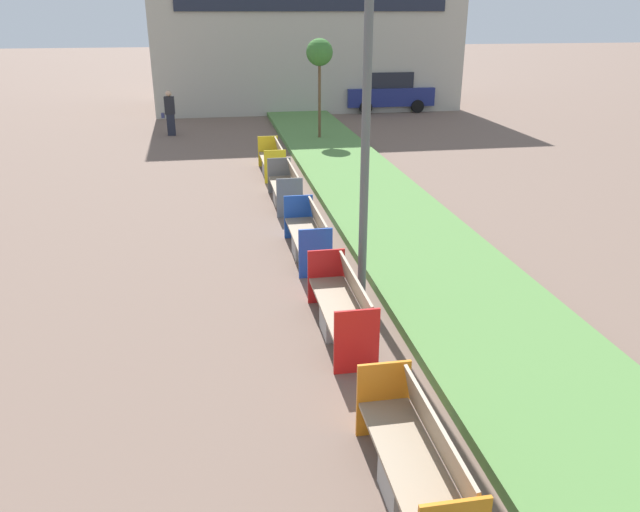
{
  "coord_description": "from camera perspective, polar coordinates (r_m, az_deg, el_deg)",
  "views": [
    {
      "loc": [
        -0.85,
        2.61,
        4.6
      ],
      "look_at": [
        0.9,
        12.54,
        0.6
      ],
      "focal_mm": 35.0,
      "sensor_mm": 36.0,
      "label": 1
    }
  ],
  "objects": [
    {
      "name": "building_backdrop",
      "position": [
        32.55,
        -1.55,
        21.71
      ],
      "size": [
        14.38,
        6.26,
        9.28
      ],
      "color": "#B2AD9E",
      "rests_on": "ground"
    },
    {
      "name": "planter_grass_strip",
      "position": [
        11.18,
        12.2,
        -2.68
      ],
      "size": [
        2.8,
        120.0,
        0.18
      ],
      "color": "#568442",
      "rests_on": "ground"
    },
    {
      "name": "pedestrian_walking",
      "position": [
        25.36,
        -13.56,
        12.6
      ],
      "size": [
        0.53,
        0.24,
        1.71
      ],
      "color": "#232633",
      "rests_on": "ground"
    },
    {
      "name": "parked_car_distant",
      "position": [
        31.17,
        6.16,
        14.74
      ],
      "size": [
        4.21,
        2.0,
        1.86
      ],
      "rotation": [
        0.0,
        0.0,
        0.0
      ],
      "color": "navy",
      "rests_on": "ground"
    },
    {
      "name": "bench_yellow_frame",
      "position": [
        18.81,
        -4.34,
        8.58
      ],
      "size": [
        0.65,
        2.13,
        0.94
      ],
      "color": "#9E9B96",
      "rests_on": "ground"
    },
    {
      "name": "bench_orange_frame",
      "position": [
        6.59,
        8.69,
        -18.62
      ],
      "size": [
        0.65,
        2.17,
        0.94
      ],
      "color": "#9E9B96",
      "rests_on": "ground"
    },
    {
      "name": "street_lamp_post",
      "position": [
        9.8,
        4.47,
        20.22
      ],
      "size": [
        0.24,
        0.44,
        7.97
      ],
      "color": "#56595B",
      "rests_on": "ground"
    },
    {
      "name": "bench_grey_frame",
      "position": [
        15.8,
        -3.15,
        6.08
      ],
      "size": [
        0.65,
        2.21,
        0.94
      ],
      "color": "#9E9B96",
      "rests_on": "ground"
    },
    {
      "name": "bench_red_frame",
      "position": [
        9.42,
        2.05,
        -5.04
      ],
      "size": [
        0.65,
        2.26,
        0.94
      ],
      "color": "#9E9B96",
      "rests_on": "ground"
    },
    {
      "name": "sapling_tree_far",
      "position": [
        23.14,
        -0.05,
        18.0
      ],
      "size": [
        0.95,
        0.95,
        3.66
      ],
      "color": "brown",
      "rests_on": "ground"
    },
    {
      "name": "bench_blue_frame",
      "position": [
        12.37,
        -1.08,
        1.65
      ],
      "size": [
        0.65,
        2.22,
        0.94
      ],
      "color": "#9E9B96",
      "rests_on": "ground"
    }
  ]
}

